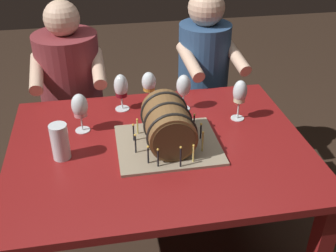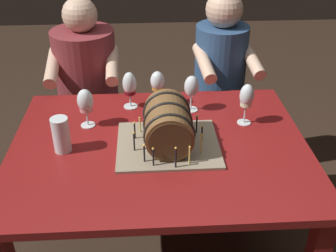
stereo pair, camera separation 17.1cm
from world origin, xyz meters
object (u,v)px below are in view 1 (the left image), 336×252
at_px(barrel_cake, 168,127).
at_px(wine_glass_empty, 184,86).
at_px(dining_table, 159,163).
at_px(wine_glass_white, 240,93).
at_px(person_seated_right, 202,95).
at_px(wine_glass_amber, 149,83).
at_px(beer_pint, 60,142).
at_px(wine_glass_red, 121,88).
at_px(person_seated_left, 73,104).
at_px(wine_glass_rose, 80,107).

xyz_separation_m(barrel_cake, wine_glass_empty, (0.13, 0.31, 0.03)).
xyz_separation_m(dining_table, wine_glass_empty, (0.17, 0.29, 0.23)).
xyz_separation_m(wine_glass_white, person_seated_right, (-0.01, 0.62, -0.32)).
distance_m(wine_glass_amber, person_seated_right, 0.65).
xyz_separation_m(wine_glass_amber, beer_pint, (-0.42, -0.37, -0.05)).
relative_size(wine_glass_white, beer_pint, 1.29).
bearing_deg(dining_table, wine_glass_red, 110.59).
relative_size(person_seated_left, person_seated_right, 0.98).
height_order(wine_glass_amber, wine_glass_empty, wine_glass_amber).
bearing_deg(barrel_cake, wine_glass_amber, 94.64).
relative_size(wine_glass_empty, wine_glass_white, 0.92).
bearing_deg(dining_table, wine_glass_rose, 151.60).
distance_m(dining_table, person_seated_right, 0.87).
xyz_separation_m(wine_glass_empty, person_seated_left, (-0.57, 0.48, -0.30)).
relative_size(wine_glass_amber, wine_glass_rose, 1.00).
height_order(wine_glass_red, person_seated_right, person_seated_right).
bearing_deg(dining_table, person_seated_left, 117.33).
bearing_deg(wine_glass_rose, wine_glass_amber, 27.84).
bearing_deg(beer_pint, person_seated_left, 89.25).
distance_m(wine_glass_red, person_seated_right, 0.74).
height_order(wine_glass_rose, wine_glass_red, wine_glass_red).
height_order(barrel_cake, wine_glass_white, barrel_cake).
height_order(barrel_cake, wine_glass_rose, barrel_cake).
xyz_separation_m(wine_glass_amber, wine_glass_empty, (0.16, -0.06, -0.00)).
xyz_separation_m(barrel_cake, wine_glass_white, (0.37, 0.17, 0.04)).
distance_m(barrel_cake, wine_glass_amber, 0.37).
distance_m(dining_table, wine_glass_white, 0.49).
distance_m(barrel_cake, wine_glass_rose, 0.41).
distance_m(wine_glass_amber, wine_glass_red, 0.14).
relative_size(wine_glass_red, beer_pint, 1.21).
xyz_separation_m(wine_glass_white, beer_pint, (-0.82, -0.17, -0.06)).
relative_size(wine_glass_amber, person_seated_left, 0.16).
distance_m(barrel_cake, person_seated_right, 0.91).
bearing_deg(wine_glass_empty, wine_glass_red, 170.29).
bearing_deg(person_seated_right, wine_glass_empty, -115.70).
bearing_deg(barrel_cake, wine_glass_white, 24.51).
height_order(barrel_cake, person_seated_left, person_seated_left).
bearing_deg(beer_pint, wine_glass_empty, 28.55).
bearing_deg(wine_glass_rose, beer_pint, -112.94).
bearing_deg(person_seated_left, barrel_cake, -60.97).
distance_m(barrel_cake, wine_glass_red, 0.40).
distance_m(wine_glass_white, person_seated_right, 0.69).
relative_size(beer_pint, person_seated_left, 0.13).
height_order(wine_glass_white, person_seated_left, person_seated_left).
bearing_deg(person_seated_right, wine_glass_rose, -140.64).
xyz_separation_m(wine_glass_amber, person_seated_right, (0.39, 0.42, -0.31)).
bearing_deg(barrel_cake, person_seated_right, 65.25).
bearing_deg(wine_glass_amber, wine_glass_rose, -152.16).
bearing_deg(barrel_cake, wine_glass_red, 114.91).
height_order(wine_glass_amber, wine_glass_red, wine_glass_red).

